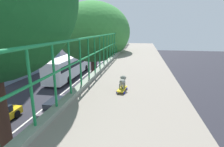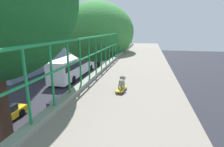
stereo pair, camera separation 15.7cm
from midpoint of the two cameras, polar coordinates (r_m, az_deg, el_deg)
car_grey_fifth at (r=15.41m, az=-15.27°, el=-10.23°), size 1.80×4.25×1.38m
city_bus at (r=26.78m, az=-11.96°, el=2.76°), size 2.64×11.64×3.05m
roadside_tree_far at (r=12.29m, az=-4.62°, el=13.06°), size 5.01×5.01×8.73m
toy_skateboard at (r=4.37m, az=4.05°, el=-5.10°), size 0.25×0.49×0.08m
small_dog at (r=4.38m, az=4.28°, el=-2.33°), size 0.17×0.35×0.30m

